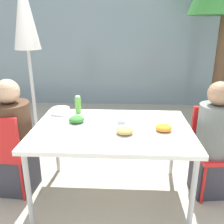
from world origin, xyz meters
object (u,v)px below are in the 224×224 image
at_px(person_right, 213,144).
at_px(bottle, 78,105).
at_px(chair_left, 6,148).
at_px(salad_bowl, 61,111).
at_px(closed_umbrella, 25,23).
at_px(drinking_cup, 122,117).
at_px(chair_right, 213,143).
at_px(person_left, 14,142).

xyz_separation_m(person_right, bottle, (-1.35, 0.26, 0.29)).
height_order(chair_left, person_right, person_right).
bearing_deg(person_right, salad_bowl, -15.22).
bearing_deg(chair_left, salad_bowl, 41.03).
bearing_deg(closed_umbrella, drinking_cup, -38.19).
distance_m(person_right, closed_umbrella, 2.56).
distance_m(person_right, salad_bowl, 1.57).
bearing_deg(drinking_cup, chair_left, -172.76).
bearing_deg(person_right, drinking_cup, -7.75).
xyz_separation_m(bottle, salad_bowl, (-0.18, -0.04, -0.06)).
distance_m(chair_left, chair_right, 2.05).
height_order(person_left, bottle, person_left).
relative_size(drinking_cup, salad_bowl, 0.53).
height_order(person_left, chair_right, person_left).
height_order(chair_right, bottle, bottle).
relative_size(chair_right, bottle, 4.66).
height_order(chair_right, person_right, person_right).
height_order(person_left, closed_umbrella, closed_umbrella).
height_order(chair_right, salad_bowl, chair_right).
bearing_deg(salad_bowl, bottle, 11.85).
relative_size(chair_right, closed_umbrella, 0.39).
bearing_deg(salad_bowl, person_left, -146.04).
distance_m(person_left, salad_bowl, 0.55).
height_order(person_right, bottle, person_right).
height_order(bottle, drinking_cup, bottle).
distance_m(closed_umbrella, drinking_cup, 1.77).
distance_m(closed_umbrella, bottle, 1.31).
bearing_deg(person_left, person_right, 5.41).
xyz_separation_m(chair_left, bottle, (0.65, 0.39, 0.33)).
relative_size(chair_right, drinking_cup, 8.63).
relative_size(chair_left, chair_right, 1.00).
xyz_separation_m(chair_right, drinking_cup, (-0.93, -0.07, 0.29)).
distance_m(chair_left, person_left, 0.10).
distance_m(person_left, person_right, 1.95).
relative_size(closed_umbrella, salad_bowl, 11.79).
relative_size(bottle, salad_bowl, 0.99).
relative_size(person_left, chair_right, 1.34).
xyz_separation_m(chair_left, salad_bowl, (0.47, 0.35, 0.27)).
distance_m(bottle, salad_bowl, 0.19).
bearing_deg(chair_left, chair_right, 9.86).
bearing_deg(bottle, chair_left, -148.89).
relative_size(closed_umbrella, drinking_cup, 22.11).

